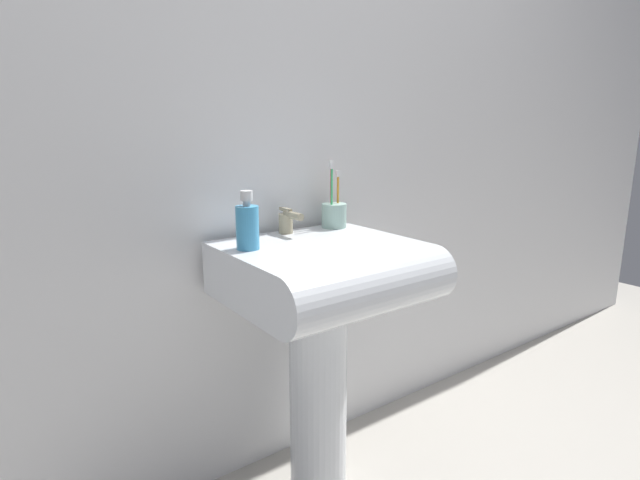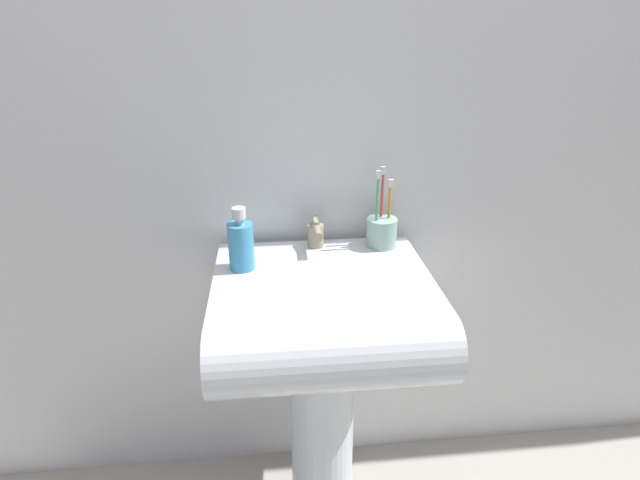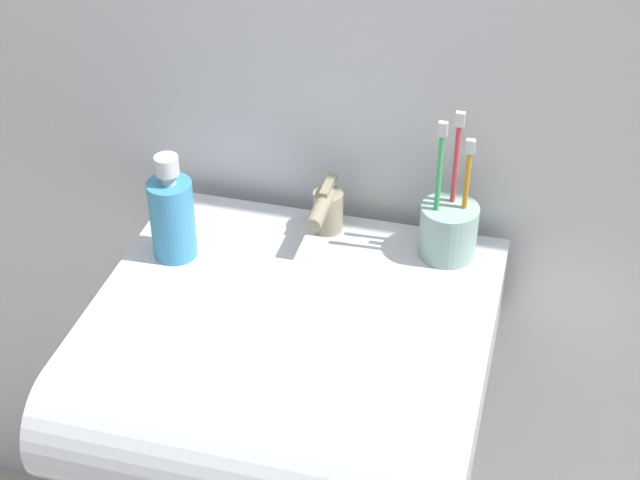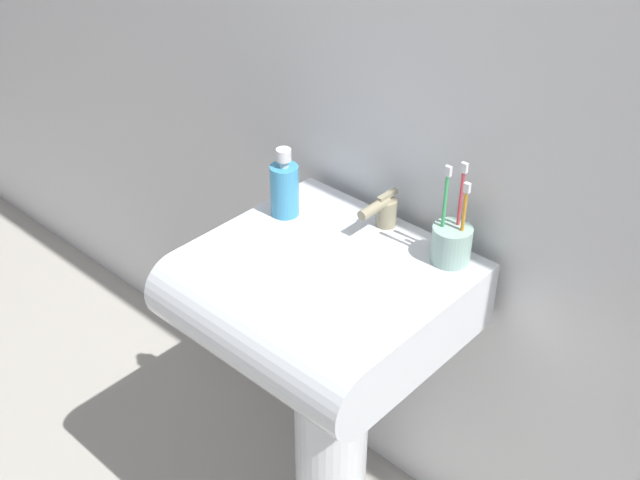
# 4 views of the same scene
# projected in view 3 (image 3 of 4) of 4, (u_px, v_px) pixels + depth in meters

# --- Properties ---
(sink_basin) EXTENTS (0.51, 0.49, 0.15)m
(sink_basin) POSITION_uv_depth(u_px,v_px,m) (285.00, 370.00, 1.27)
(sink_basin) COLOR white
(sink_basin) RESTS_ON sink_pedestal
(faucet) EXTENTS (0.04, 0.11, 0.08)m
(faucet) POSITION_uv_depth(u_px,v_px,m) (327.00, 210.00, 1.37)
(faucet) COLOR tan
(faucet) RESTS_ON sink_basin
(toothbrush_cup) EXTENTS (0.08, 0.08, 0.21)m
(toothbrush_cup) POSITION_uv_depth(u_px,v_px,m) (449.00, 228.00, 1.33)
(toothbrush_cup) COLOR #99BFB2
(toothbrush_cup) RESTS_ON sink_basin
(soap_bottle) EXTENTS (0.06, 0.06, 0.16)m
(soap_bottle) POSITION_uv_depth(u_px,v_px,m) (172.00, 216.00, 1.32)
(soap_bottle) COLOR #3F99CC
(soap_bottle) RESTS_ON sink_basin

